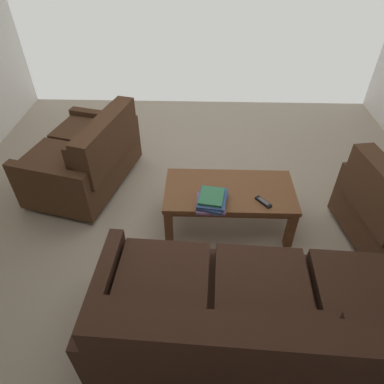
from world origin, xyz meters
The scene contains 6 objects.
ground_plane centered at (0.00, 0.00, 0.00)m, with size 5.17×5.21×0.01m, color tan.
sofa_main centered at (-0.45, 1.25, 0.37)m, with size 2.14×0.99×0.85m.
loveseat_near centered at (1.13, -0.55, 0.35)m, with size 1.08×1.36×0.83m.
coffee_table centered at (-0.32, 0.03, 0.36)m, with size 1.15×0.59×0.43m.
book_stack centered at (-0.15, 0.23, 0.47)m, with size 0.27×0.33×0.09m.
tv_remote centered at (-0.59, 0.20, 0.44)m, with size 0.13×0.15×0.02m.
Camera 1 is at (-0.06, 2.36, 2.36)m, focal length 32.02 mm.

